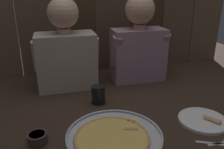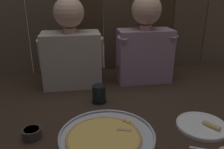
{
  "view_description": "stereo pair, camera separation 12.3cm",
  "coord_description": "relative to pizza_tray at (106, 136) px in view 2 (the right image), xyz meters",
  "views": [
    {
      "loc": [
        -0.33,
        -1.01,
        0.62
      ],
      "look_at": [
        -0.03,
        0.1,
        0.18
      ],
      "focal_mm": 36.82,
      "sensor_mm": 36.0,
      "label": 1
    },
    {
      "loc": [
        -0.21,
        -1.04,
        0.62
      ],
      "look_at": [
        -0.03,
        0.1,
        0.18
      ],
      "focal_mm": 36.82,
      "sensor_mm": 36.0,
      "label": 2
    }
  ],
  "objects": [
    {
      "name": "ground_plane",
      "position": [
        0.1,
        0.2,
        -0.01
      ],
      "size": [
        3.2,
        3.2,
        0.0
      ],
      "primitive_type": "plane",
      "color": "#332319"
    },
    {
      "name": "pizza_tray",
      "position": [
        0.0,
        0.0,
        0.0
      ],
      "size": [
        0.43,
        0.43,
        0.03
      ],
      "color": "silver",
      "rests_on": "ground"
    },
    {
      "name": "dinner_plate",
      "position": [
        0.46,
        0.01,
        -0.0
      ],
      "size": [
        0.24,
        0.24,
        0.03
      ],
      "color": "white",
      "rests_on": "ground"
    },
    {
      "name": "drinking_glass",
      "position": [
        0.01,
        0.34,
        0.04
      ],
      "size": [
        0.09,
        0.09,
        0.1
      ],
      "color": "black",
      "rests_on": "ground"
    },
    {
      "name": "dipping_bowl",
      "position": [
        -0.32,
        0.05,
        0.02
      ],
      "size": [
        0.08,
        0.08,
        0.04
      ],
      "color": "#3D332D",
      "rests_on": "ground"
    },
    {
      "name": "diner_left",
      "position": [
        -0.14,
        0.62,
        0.26
      ],
      "size": [
        0.41,
        0.21,
        0.58
      ],
      "color": "#B2A38E",
      "rests_on": "ground"
    },
    {
      "name": "diner_right",
      "position": [
        0.35,
        0.63,
        0.28
      ],
      "size": [
        0.4,
        0.21,
        0.59
      ],
      "color": "gray",
      "rests_on": "ground"
    }
  ]
}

